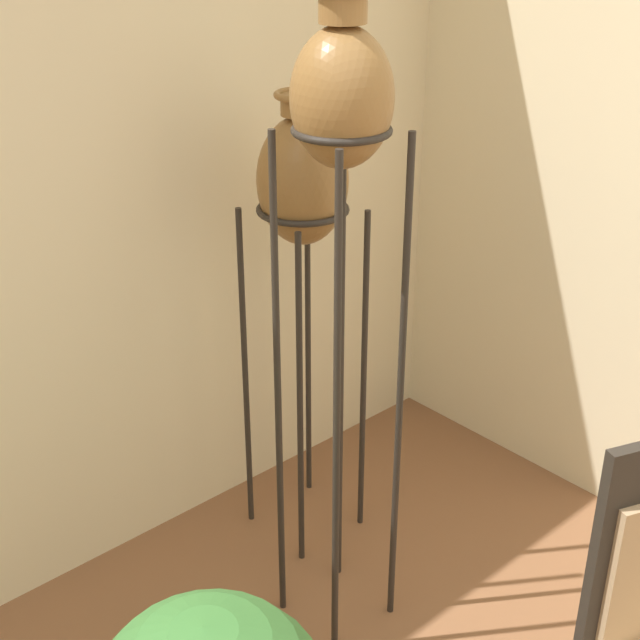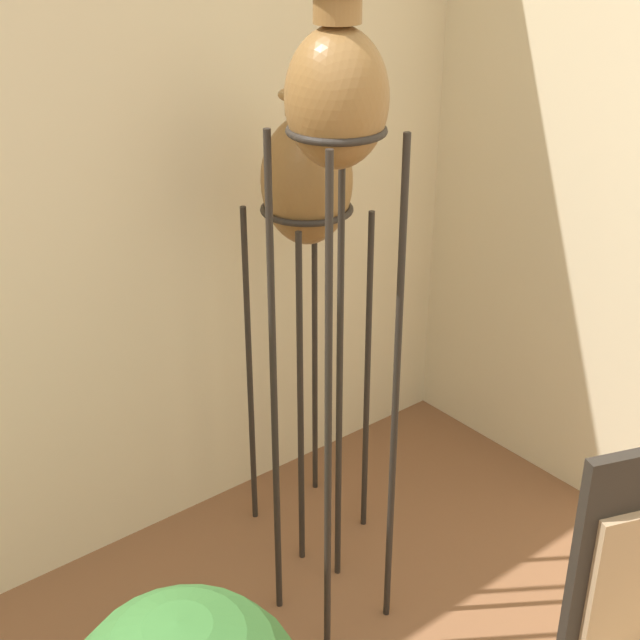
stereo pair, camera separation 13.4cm
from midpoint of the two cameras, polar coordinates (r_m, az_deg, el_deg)
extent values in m
cylinder|color=#28231E|center=(2.38, 2.15, -7.46)|extent=(0.02, 0.02, 1.55)
cylinder|color=#28231E|center=(2.53, 6.37, -5.49)|extent=(0.02, 0.02, 1.55)
cylinder|color=#28231E|center=(2.54, -1.45, -5.08)|extent=(0.02, 0.02, 1.55)
cylinder|color=#28231E|center=(2.68, 2.70, -3.38)|extent=(0.02, 0.02, 1.55)
torus|color=#28231E|center=(2.22, 2.83, 12.02)|extent=(0.25, 0.25, 0.02)
ellipsoid|color=olive|center=(2.21, 2.87, 13.97)|extent=(0.26, 0.26, 0.35)
cylinder|color=olive|center=(2.17, 3.00, 19.42)|extent=(0.11, 0.11, 0.08)
cylinder|color=#28231E|center=(2.83, 0.10, -5.74)|extent=(0.02, 0.02, 1.20)
cylinder|color=#28231E|center=(2.99, 4.32, -3.93)|extent=(0.02, 0.02, 1.20)
cylinder|color=#28231E|center=(3.03, -3.26, -3.53)|extent=(0.02, 0.02, 1.20)
cylinder|color=#28231E|center=(3.18, 0.87, -1.95)|extent=(0.02, 0.02, 1.20)
torus|color=#28231E|center=(2.75, 0.56, 7.11)|extent=(0.29, 0.29, 0.02)
ellipsoid|color=olive|center=(2.73, 0.57, 8.90)|extent=(0.28, 0.28, 0.40)
cylinder|color=olive|center=(2.67, 0.59, 13.61)|extent=(0.13, 0.13, 0.06)
torus|color=olive|center=(2.66, 0.59, 14.23)|extent=(0.17, 0.17, 0.02)
camera|label=1|loc=(0.07, -88.55, 0.71)|focal=50.00mm
camera|label=2|loc=(0.07, 91.45, -0.71)|focal=50.00mm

